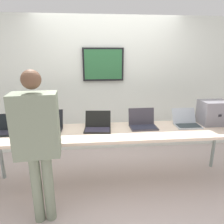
% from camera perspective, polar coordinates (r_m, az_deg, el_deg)
% --- Properties ---
extents(ground, '(8.00, 8.00, 0.04)m').
position_cam_1_polar(ground, '(3.21, 0.60, -18.95)').
color(ground, beige).
extents(back_wall, '(8.00, 0.11, 2.44)m').
position_cam_1_polar(back_wall, '(3.79, -1.23, 7.16)').
color(back_wall, silver).
rests_on(back_wall, ground).
extents(workbench, '(3.50, 0.70, 0.80)m').
position_cam_1_polar(workbench, '(2.83, 0.64, -6.16)').
color(workbench, beige).
rests_on(workbench, ground).
extents(equipment_box, '(0.40, 0.32, 0.35)m').
position_cam_1_polar(equipment_box, '(3.39, 26.41, -0.12)').
color(equipment_box, slate).
rests_on(equipment_box, workbench).
extents(laptop_station_0, '(0.35, 0.29, 0.23)m').
position_cam_1_polar(laptop_station_0, '(3.11, -28.16, -4.12)').
color(laptop_station_0, black).
rests_on(laptop_station_0, workbench).
extents(laptop_station_1, '(0.31, 0.37, 0.25)m').
position_cam_1_polar(laptop_station_1, '(2.94, -16.69, -3.83)').
color(laptop_station_1, black).
rests_on(laptop_station_1, workbench).
extents(laptop_station_2, '(0.39, 0.37, 0.23)m').
position_cam_1_polar(laptop_station_2, '(2.87, -4.00, -3.77)').
color(laptop_station_2, black).
rests_on(laptop_station_2, workbench).
extents(laptop_station_3, '(0.38, 0.30, 0.25)m').
position_cam_1_polar(laptop_station_3, '(2.98, 8.51, -3.03)').
color(laptop_station_3, '#3A363F').
rests_on(laptop_station_3, workbench).
extents(laptop_station_4, '(0.35, 0.35, 0.22)m').
position_cam_1_polar(laptop_station_4, '(3.20, 19.95, -2.57)').
color(laptop_station_4, '#A9B1BA').
rests_on(laptop_station_4, workbench).
extents(person, '(0.47, 0.61, 1.68)m').
position_cam_1_polar(person, '(2.22, -20.04, -6.26)').
color(person, gray).
rests_on(person, ground).
extents(coffee_mug, '(0.08, 0.08, 0.08)m').
position_cam_1_polar(coffee_mug, '(2.64, -19.51, -6.85)').
color(coffee_mug, '#2F509A').
rests_on(coffee_mug, workbench).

